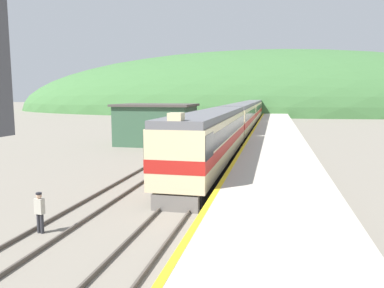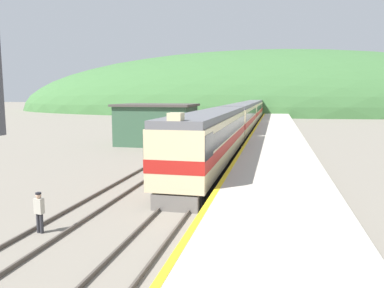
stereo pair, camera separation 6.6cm
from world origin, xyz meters
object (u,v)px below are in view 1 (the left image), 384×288
at_px(carriage_second, 240,118).
at_px(carriage_fourth, 257,107).
at_px(track_worker, 40,210).
at_px(carriage_third, 251,111).
at_px(express_train_lead_car, 212,137).

relative_size(carriage_second, carriage_fourth, 1.00).
height_order(carriage_second, track_worker, carriage_second).
xyz_separation_m(carriage_second, track_worker, (-4.43, -37.24, -1.37)).
xyz_separation_m(carriage_third, carriage_fourth, (0.00, 22.96, 0.00)).
height_order(carriage_third, carriage_fourth, same).
bearing_deg(express_train_lead_car, carriage_second, 90.00).
relative_size(carriage_second, carriage_third, 1.00).
bearing_deg(carriage_second, carriage_fourth, 90.00).
height_order(carriage_second, carriage_fourth, same).
bearing_deg(carriage_fourth, express_train_lead_car, -90.00).
xyz_separation_m(express_train_lead_car, carriage_fourth, (0.00, 68.91, -0.01)).
height_order(express_train_lead_car, carriage_fourth, express_train_lead_car).
bearing_deg(track_worker, carriage_fourth, 86.95).
relative_size(carriage_second, track_worker, 13.56).
distance_m(express_train_lead_car, carriage_fourth, 68.91).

